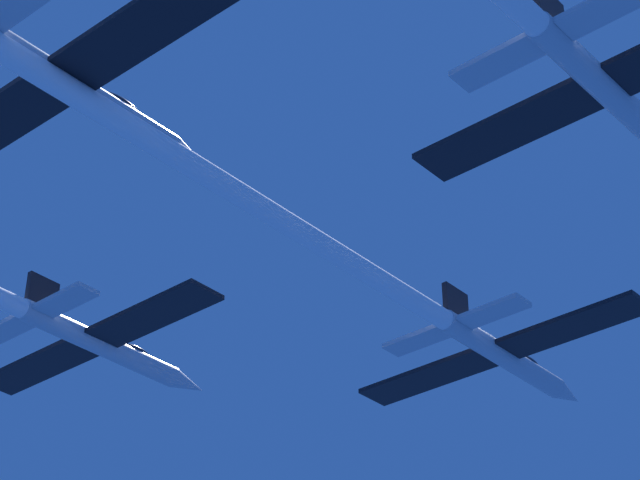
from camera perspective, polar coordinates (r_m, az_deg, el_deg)
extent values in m
cylinder|color=#B2BAC6|center=(64.19, 8.23, -5.17)|extent=(1.09, 9.89, 1.09)
cone|color=#B2BAC6|center=(68.90, 11.04, -6.84)|extent=(1.07, 2.18, 1.07)
ellipsoid|color=black|center=(66.06, 9.26, -5.44)|extent=(0.76, 1.98, 0.54)
cube|color=black|center=(65.95, 4.88, -6.16)|extent=(7.52, 2.18, 0.24)
cube|color=black|center=(61.90, 11.29, -3.79)|extent=(7.52, 2.18, 0.24)
cube|color=black|center=(61.87, 6.10, -2.84)|extent=(0.28, 1.78, 1.58)
cube|color=#B2BAC6|center=(62.22, 4.39, -4.51)|extent=(3.38, 1.31, 0.24)
cube|color=#B2BAC6|center=(60.01, 7.80, -3.19)|extent=(3.38, 1.31, 0.24)
cylinder|color=white|center=(46.00, -12.63, 7.45)|extent=(0.98, 48.62, 0.98)
cylinder|color=#B2BAC6|center=(65.00, -9.76, -4.66)|extent=(1.09, 9.89, 1.09)
cone|color=#B2BAC6|center=(68.51, -5.94, -6.46)|extent=(1.07, 2.18, 1.07)
ellipsoid|color=black|center=(66.43, -8.31, -4.98)|extent=(0.76, 1.98, 0.54)
cube|color=black|center=(67.82, -12.46, -5.56)|extent=(7.52, 2.18, 0.24)
cube|color=black|center=(61.78, -7.50, -3.33)|extent=(7.52, 2.18, 0.24)
cube|color=black|center=(63.54, -12.35, -2.31)|extent=(0.28, 1.78, 1.58)
cube|color=#B2BAC6|center=(64.44, -13.85, -3.90)|extent=(3.38, 1.31, 0.24)
cube|color=#B2BAC6|center=(61.20, -11.33, -2.66)|extent=(3.38, 1.31, 0.24)
cylinder|color=#B2BAC6|center=(48.93, 12.86, 6.47)|extent=(1.09, 9.89, 1.09)
ellipsoid|color=black|center=(50.79, 14.01, 5.69)|extent=(0.76, 1.98, 0.54)
cube|color=black|center=(50.17, 8.32, 4.83)|extent=(7.52, 2.18, 0.24)
cube|color=black|center=(47.03, 10.24, 10.09)|extent=(0.28, 1.78, 1.58)
cube|color=#B2BAC6|center=(46.85, 7.94, 7.86)|extent=(3.38, 1.31, 0.24)
cube|color=#B2BAC6|center=(45.29, 12.69, 10.12)|extent=(3.38, 1.31, 0.24)
cylinder|color=#B2BAC6|center=(47.22, -11.04, 6.74)|extent=(1.09, 9.89, 1.09)
cone|color=#B2BAC6|center=(50.25, -5.77, 3.56)|extent=(1.07, 2.18, 1.07)
ellipsoid|color=black|center=(48.53, -9.01, 5.99)|extent=(0.76, 1.98, 0.54)
cube|color=black|center=(44.34, -7.95, 9.39)|extent=(7.52, 2.18, 0.24)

